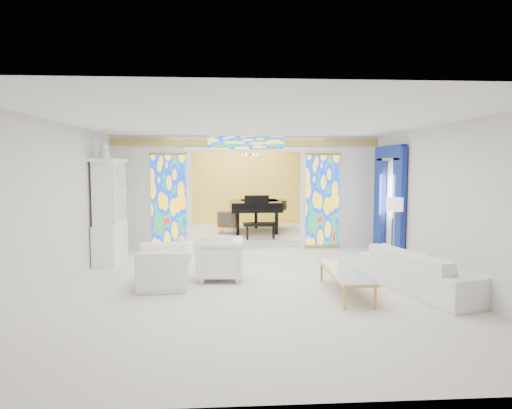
{
  "coord_description": "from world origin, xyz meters",
  "views": [
    {
      "loc": [
        -0.54,
        -10.06,
        2.25
      ],
      "look_at": [
        0.14,
        0.2,
        1.35
      ],
      "focal_mm": 32.0,
      "sensor_mm": 36.0,
      "label": 1
    }
  ],
  "objects": [
    {
      "name": "floor",
      "position": [
        0.0,
        0.0,
        0.0
      ],
      "size": [
        12.0,
        12.0,
        0.0
      ],
      "primitive_type": "plane",
      "color": "beige",
      "rests_on": "ground"
    },
    {
      "name": "ceiling",
      "position": [
        0.0,
        0.0,
        3.0
      ],
      "size": [
        7.0,
        12.0,
        0.02
      ],
      "primitive_type": "cube",
      "color": "white",
      "rests_on": "wall_back"
    },
    {
      "name": "wall_back",
      "position": [
        0.0,
        6.0,
        1.5
      ],
      "size": [
        7.0,
        0.02,
        3.0
      ],
      "primitive_type": "cube",
      "color": "silver",
      "rests_on": "floor"
    },
    {
      "name": "wall_front",
      "position": [
        0.0,
        -6.0,
        1.5
      ],
      "size": [
        7.0,
        0.02,
        3.0
      ],
      "primitive_type": "cube",
      "color": "silver",
      "rests_on": "floor"
    },
    {
      "name": "wall_left",
      "position": [
        -3.5,
        0.0,
        1.5
      ],
      "size": [
        0.02,
        12.0,
        3.0
      ],
      "primitive_type": "cube",
      "color": "silver",
      "rests_on": "floor"
    },
    {
      "name": "wall_right",
      "position": [
        3.5,
        0.0,
        1.5
      ],
      "size": [
        0.02,
        12.0,
        3.0
      ],
      "primitive_type": "cube",
      "color": "silver",
      "rests_on": "floor"
    },
    {
      "name": "partition_wall",
      "position": [
        0.0,
        2.0,
        1.65
      ],
      "size": [
        7.0,
        0.22,
        3.0
      ],
      "color": "silver",
      "rests_on": "floor"
    },
    {
      "name": "stained_glass_left",
      "position": [
        -2.03,
        1.89,
        1.3
      ],
      "size": [
        0.9,
        0.04,
        2.4
      ],
      "primitive_type": "cube",
      "color": "gold",
      "rests_on": "partition_wall"
    },
    {
      "name": "stained_glass_right",
      "position": [
        2.03,
        1.89,
        1.3
      ],
      "size": [
        0.9,
        0.04,
        2.4
      ],
      "primitive_type": "cube",
      "color": "gold",
      "rests_on": "partition_wall"
    },
    {
      "name": "stained_glass_transom",
      "position": [
        0.0,
        1.89,
        2.82
      ],
      "size": [
        2.0,
        0.04,
        0.34
      ],
      "primitive_type": "cube",
      "color": "gold",
      "rests_on": "partition_wall"
    },
    {
      "name": "alcove_platform",
      "position": [
        0.0,
        4.1,
        0.09
      ],
      "size": [
        6.8,
        3.8,
        0.18
      ],
      "primitive_type": "cube",
      "color": "beige",
      "rests_on": "floor"
    },
    {
      "name": "gold_curtain_back",
      "position": [
        0.0,
        5.88,
        1.5
      ],
      "size": [
        6.7,
        0.1,
        2.9
      ],
      "primitive_type": "cube",
      "color": "#FDCF58",
      "rests_on": "wall_back"
    },
    {
      "name": "chandelier",
      "position": [
        0.2,
        4.0,
        2.55
      ],
      "size": [
        0.48,
        0.48,
        0.3
      ],
      "primitive_type": "cylinder",
      "color": "#B98F40",
      "rests_on": "ceiling"
    },
    {
      "name": "blue_drapes",
      "position": [
        3.4,
        0.7,
        1.58
      ],
      "size": [
        0.14,
        1.85,
        2.65
      ],
      "color": "navy",
      "rests_on": "wall_right"
    },
    {
      "name": "china_cabinet",
      "position": [
        -3.22,
        0.6,
        1.17
      ],
      "size": [
        0.56,
        1.46,
        2.72
      ],
      "color": "white",
      "rests_on": "floor"
    },
    {
      "name": "armchair_left",
      "position": [
        -1.66,
        -1.74,
        0.37
      ],
      "size": [
        1.11,
        1.23,
        0.74
      ],
      "primitive_type": "imported",
      "rotation": [
        0.0,
        0.0,
        -1.47
      ],
      "color": "white",
      "rests_on": "floor"
    },
    {
      "name": "armchair_right",
      "position": [
        -0.67,
        -1.24,
        0.41
      ],
      "size": [
        0.93,
        0.91,
        0.81
      ],
      "primitive_type": "imported",
      "rotation": [
        0.0,
        0.0,
        -1.62
      ],
      "color": "white",
      "rests_on": "floor"
    },
    {
      "name": "sofa",
      "position": [
        2.95,
        -2.34,
        0.37
      ],
      "size": [
        1.66,
        2.7,
        0.74
      ],
      "primitive_type": "imported",
      "rotation": [
        0.0,
        0.0,
        1.86
      ],
      "color": "white",
      "rests_on": "floor"
    },
    {
      "name": "side_table",
      "position": [
        -1.45,
        -0.91,
        0.44
      ],
      "size": [
        0.64,
        0.64,
        0.67
      ],
      "rotation": [
        0.0,
        0.0,
        -0.2
      ],
      "color": "white",
      "rests_on": "floor"
    },
    {
      "name": "vase",
      "position": [
        -1.45,
        -0.91,
        0.76
      ],
      "size": [
        0.21,
        0.21,
        0.17
      ],
      "primitive_type": "imported",
      "rotation": [
        0.0,
        0.0,
        -0.34
      ],
      "color": "silver",
      "rests_on": "side_table"
    },
    {
      "name": "coffee_table",
      "position": [
        1.53,
        -2.42,
        0.38
      ],
      "size": [
        0.57,
        1.86,
        0.42
      ],
      "rotation": [
        0.0,
        0.0,
        0.0
      ],
      "color": "silver",
      "rests_on": "floor"
    },
    {
      "name": "floor_lamp",
      "position": [
        3.2,
        -0.21,
        1.29
      ],
      "size": [
        0.48,
        0.48,
        1.51
      ],
      "rotation": [
        0.0,
        0.0,
        -0.37
      ],
      "color": "#B98F40",
      "rests_on": "floor"
    },
    {
      "name": "grand_piano",
      "position": [
        0.49,
        4.08,
        0.96
      ],
      "size": [
        1.87,
        2.94,
        1.16
      ],
      "rotation": [
        0.0,
        0.0,
        0.04
      ],
      "color": "black",
      "rests_on": "alcove_platform"
    },
    {
      "name": "tv_console",
      "position": [
        -0.47,
        3.54,
        0.61
      ],
      "size": [
        0.66,
        0.54,
        0.66
      ],
      "rotation": [
        0.0,
        0.0,
        -0.31
      ],
      "color": "brown",
      "rests_on": "alcove_platform"
    }
  ]
}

